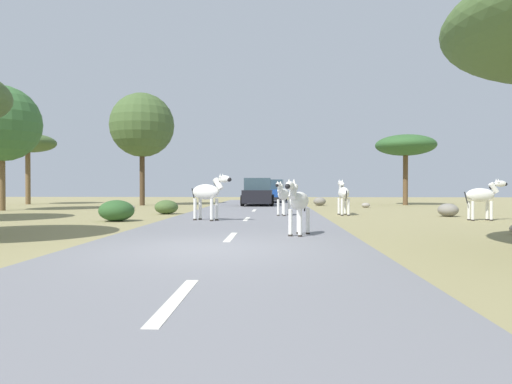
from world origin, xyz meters
The scene contains 20 objects.
ground_plane centered at (0.00, 0.00, 0.00)m, with size 90.00×90.00×0.00m, color #8E8456.
road centered at (0.25, 0.00, 0.03)m, with size 6.00×64.00×0.05m, color slate.
lane_markings centered at (0.25, -1.00, 0.05)m, with size 0.16×56.00×0.01m.
zebra_0 centered at (1.87, 2.43, 0.88)m, with size 0.76×1.41×1.40m.
zebra_1 centered at (-1.09, 7.25, 1.05)m, with size 1.62×1.11×1.67m.
zebra_2 centered at (8.97, 8.29, 0.92)m, with size 1.65×0.53×1.55m.
zebra_3 centered at (1.63, 10.10, 0.91)m, with size 0.72×1.48×1.45m.
zebra_4 centered at (4.30, 11.27, 0.95)m, with size 0.49×1.69×1.59m.
car_0 centered at (0.20, 20.33, 0.85)m, with size 2.04×4.35×1.74m.
car_1 centered at (1.09, 26.38, 0.85)m, with size 2.24×4.45×1.74m.
tree_0 centered at (-13.00, 14.35, 4.55)m, with size 3.96×3.96×6.54m.
tree_3 centered at (-7.57, 21.09, 5.34)m, with size 4.25×4.25×7.48m.
tree_4 centered at (-16.20, 22.58, 4.30)m, with size 3.82×3.82×5.02m.
tree_7 centered at (10.11, 22.26, 4.02)m, with size 4.01×4.01×4.76m.
bush_0 centered at (-3.65, 11.66, 0.32)m, with size 1.07×0.96×0.64m, color #425B2D.
bush_2 centered at (-4.45, 7.40, 0.38)m, with size 1.28×1.15×0.77m, color #2D5628.
rock_0 centered at (4.24, 21.28, 0.28)m, with size 0.82×0.72×0.55m, color gray.
rock_1 centered at (-6.29, 14.83, 0.13)m, with size 0.38×0.27×0.27m, color gray.
rock_2 centered at (6.70, 18.46, 0.14)m, with size 0.50×0.38×0.29m, color gray.
rock_3 centered at (8.56, 10.54, 0.27)m, with size 0.83×0.84×0.55m, color gray.
Camera 1 is at (1.31, -8.78, 1.26)m, focal length 31.81 mm.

